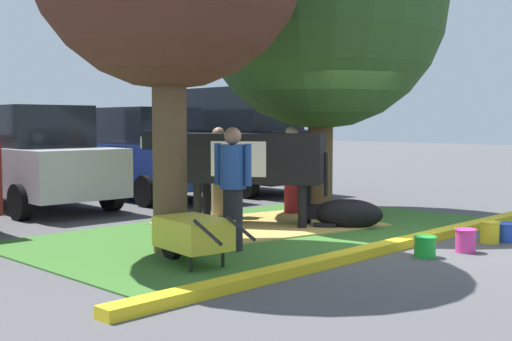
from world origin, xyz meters
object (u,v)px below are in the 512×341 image
Objects in this scene: bucket_blue at (506,232)px; wheelbarrow at (192,234)px; shade_tree_right at (321,6)px; bucket_yellow at (490,232)px; calf_lying at (346,214)px; person_handler at (219,170)px; person_visitor_near at (291,168)px; bucket_pink at (466,240)px; suv_black at (234,139)px; sedan_blue at (144,154)px; cow_holstein at (246,159)px; sedan_silver at (33,158)px; bucket_green at (425,246)px; person_visitor_far at (233,185)px.

wheelbarrow is at bearing 155.44° from bucket_blue.
bucket_yellow is at bearing -98.17° from shade_tree_right.
wheelbarrow reaches higher than calf_lying.
person_visitor_near is (1.19, -0.66, 0.01)m from person_handler.
bucket_yellow is (0.86, 0.07, -0.00)m from bucket_pink.
person_handler is 5.22× the size of bucket_yellow.
sedan_blue is at bearing 173.02° from suv_black.
bucket_yellow is at bearing -69.40° from cow_holstein.
person_visitor_near is 0.35× the size of suv_black.
sedan_silver reaches higher than bucket_blue.
sedan_blue is (1.40, 7.93, 0.84)m from bucket_green.
cow_holstein is at bearing -131.43° from suv_black.
wheelbarrow reaches higher than bucket_pink.
bucket_green is (-1.08, -2.05, -0.10)m from calf_lying.
shade_tree_right is 1.29× the size of suv_black.
bucket_yellow is at bearing -89.22° from sedan_blue.
bucket_yellow is 8.20m from suv_black.
sedan_blue reaches higher than person_visitor_far.
calf_lying is 2.63m from person_visitor_far.
wheelbarrow is 7.33m from sedan_blue.
cow_holstein is at bearing 123.71° from calf_lying.
suv_black reaches higher than person_visitor_far.
cow_holstein is 4.69m from sedan_blue.
cow_holstein is at bearing -105.12° from sedan_blue.
bucket_yellow is at bearing -78.90° from calf_lying.
calf_lying is 6.33m from suv_black.
shade_tree_right is 3.70× the size of person_visitor_near.
person_visitor_far reaches higher than person_visitor_near.
person_visitor_far is 7.80m from suv_black.
bucket_yellow is 0.07× the size of sedan_silver.
bucket_blue is 8.84m from sedan_silver.
sedan_silver is at bearing 123.17° from person_visitor_near.
sedan_silver is at bearing 110.02° from bucket_blue.
bucket_yellow is (1.33, -3.55, -0.94)m from cow_holstein.
bucket_blue is at bearing -87.29° from person_visitor_near.
sedan_silver reaches higher than bucket_pink.
wheelbarrow is (-4.04, -2.01, -0.49)m from person_visitor_near.
person_visitor_near is 4.02m from bucket_blue.
person_handler is 3.70m from sedan_blue.
person_visitor_far is 1.10m from wheelbarrow.
sedan_silver reaches higher than person_handler.
shade_tree_right is 19.38× the size of bucket_pink.
bucket_yellow is at bearing -107.12° from suv_black.
shade_tree_right is at bearing 86.97° from bucket_blue.
cow_holstein is 4.82m from sedan_silver.
person_visitor_far is at bearing 134.11° from bucket_pink.
bucket_blue is at bearing -17.89° from bucket_yellow.
bucket_green is 0.07× the size of sedan_silver.
suv_black is (2.27, 3.92, 0.40)m from person_visitor_near.
wheelbarrow is 0.36× the size of sedan_silver.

